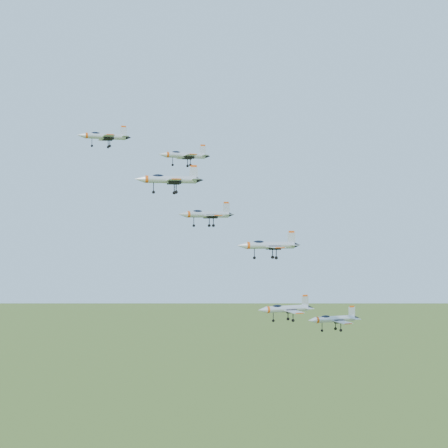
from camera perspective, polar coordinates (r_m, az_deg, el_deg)
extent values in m
cylinder|color=#B2B8BF|center=(133.36, -10.79, 7.88)|extent=(8.42, 2.12, 1.20)
cone|color=#B2B8BF|center=(132.65, -12.95, 7.92)|extent=(1.79, 1.38, 1.20)
cone|color=black|center=(134.21, -8.74, 7.82)|extent=(1.40, 1.16, 1.02)
ellipsoid|color=black|center=(133.11, -11.67, 8.09)|extent=(2.12, 1.09, 0.76)
cube|color=#B2B8BF|center=(130.82, -10.53, 7.93)|extent=(2.57, 4.29, 0.13)
cube|color=#B2B8BF|center=(135.89, -10.89, 7.63)|extent=(2.57, 4.29, 0.13)
cube|color=#B2B8BF|center=(134.19, -9.17, 8.36)|extent=(1.39, 0.26, 1.95)
cube|color=#C8470E|center=(134.35, -9.17, 8.79)|extent=(1.03, 0.24, 0.32)
cylinder|color=#B2B8BF|center=(128.62, -3.54, 6.28)|extent=(8.27, 2.08, 1.18)
cone|color=#B2B8BF|center=(127.32, -5.67, 6.35)|extent=(1.76, 1.36, 1.18)
cone|color=black|center=(130.04, -1.52, 6.21)|extent=(1.38, 1.14, 1.01)
ellipsoid|color=black|center=(128.12, -4.40, 6.51)|extent=(2.08, 1.07, 0.75)
cube|color=#B2B8BF|center=(126.23, -3.13, 6.30)|extent=(2.52, 4.21, 0.13)
cube|color=#B2B8BF|center=(131.08, -3.78, 6.06)|extent=(2.52, 4.21, 0.13)
cube|color=#B2B8BF|center=(129.87, -1.95, 6.77)|extent=(1.37, 0.26, 1.91)
cube|color=#C8470E|center=(129.99, -1.95, 7.21)|extent=(1.01, 0.24, 0.32)
cylinder|color=#B2B8BF|center=(108.96, -4.90, 4.07)|extent=(8.97, 1.37, 1.29)
cone|color=#B2B8BF|center=(108.31, -7.72, 4.10)|extent=(1.80, 1.31, 1.29)
cone|color=black|center=(109.83, -2.22, 4.04)|extent=(1.40, 1.11, 1.10)
ellipsoid|color=black|center=(108.70, -6.05, 4.34)|extent=(2.20, 0.95, 0.82)
cube|color=#B2B8BF|center=(106.22, -4.58, 4.05)|extent=(2.33, 4.40, 0.14)
cube|color=#B2B8BF|center=(111.72, -5.01, 3.84)|extent=(2.33, 4.40, 0.14)
cube|color=#B2B8BF|center=(109.73, -2.78, 4.75)|extent=(1.49, 0.13, 2.09)
cube|color=#C8470E|center=(109.82, -2.78, 5.32)|extent=(1.10, 0.15, 0.35)
cylinder|color=#B2B8BF|center=(131.28, -1.50, 0.88)|extent=(9.48, 2.98, 1.36)
cone|color=#B2B8BF|center=(129.26, -3.82, 0.90)|extent=(2.09, 1.66, 1.36)
cone|color=black|center=(133.43, 0.65, 0.87)|extent=(1.64, 1.39, 1.15)
ellipsoid|color=black|center=(130.44, -2.44, 1.11)|extent=(2.43, 1.36, 0.86)
cube|color=#B2B8BF|center=(128.66, -0.93, 0.78)|extent=(3.16, 4.94, 0.15)
cube|color=#B2B8BF|center=(134.07, -1.90, 0.75)|extent=(3.16, 4.94, 0.15)
cube|color=#B2B8BF|center=(132.99, 0.20, 1.48)|extent=(1.56, 0.40, 2.19)
cube|color=#C8470E|center=(133.03, 0.20, 1.97)|extent=(1.16, 0.34, 0.37)
cylinder|color=#B2B8BF|center=(110.15, 4.25, -1.95)|extent=(8.71, 1.33, 1.26)
cone|color=#B2B8BF|center=(108.69, 1.62, -1.98)|extent=(1.75, 1.27, 1.26)
cone|color=black|center=(111.76, 6.71, -1.92)|extent=(1.36, 1.08, 1.07)
ellipsoid|color=black|center=(109.51, 3.18, -1.71)|extent=(2.14, 0.92, 0.80)
cube|color=#B2B8BF|center=(107.64, 4.78, -2.12)|extent=(2.26, 4.27, 0.14)
cube|color=#B2B8BF|center=(112.80, 3.93, -2.03)|extent=(2.26, 4.27, 0.14)
cube|color=#B2B8BF|center=(111.37, 6.19, -1.26)|extent=(1.45, 0.13, 2.03)
cube|color=#C8470E|center=(111.35, 6.19, -0.71)|extent=(1.06, 0.14, 0.34)
cylinder|color=#B2B8BF|center=(132.64, 5.77, -7.71)|extent=(9.57, 2.52, 1.37)
cone|color=#B2B8BF|center=(130.22, 3.51, -7.85)|extent=(2.05, 1.59, 1.37)
cone|color=black|center=(135.15, 7.87, -7.57)|extent=(1.61, 1.34, 1.16)
ellipsoid|color=black|center=(131.56, 4.86, -7.55)|extent=(2.42, 1.26, 0.87)
cube|color=#B2B8BF|center=(130.16, 6.44, -7.97)|extent=(2.97, 4.89, 0.15)
cube|color=#B2B8BF|center=(135.38, 5.29, -7.66)|extent=(2.97, 4.89, 0.15)
cube|color=#B2B8BF|center=(134.42, 7.43, -7.00)|extent=(1.58, 0.32, 2.21)
cube|color=#C8470E|center=(134.29, 7.43, -6.51)|extent=(1.17, 0.29, 0.37)
cylinder|color=#B2B8BF|center=(138.38, 10.09, -8.55)|extent=(9.36, 2.27, 1.34)
cone|color=#B2B8BF|center=(135.75, 8.03, -8.72)|extent=(1.98, 1.52, 1.34)
cone|color=black|center=(141.07, 12.01, -8.39)|extent=(1.55, 1.28, 1.14)
ellipsoid|color=black|center=(137.21, 9.26, -8.41)|extent=(2.35, 1.19, 0.85)
cube|color=#B2B8BF|center=(136.05, 10.78, -8.81)|extent=(2.82, 4.75, 0.14)
cube|color=#B2B8BF|center=(141.00, 9.58, -8.50)|extent=(2.82, 4.75, 0.14)
cube|color=#B2B8BF|center=(140.29, 11.61, -7.86)|extent=(1.55, 0.28, 2.16)
cube|color=#C8470E|center=(140.15, 11.61, -7.40)|extent=(1.14, 0.26, 0.36)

